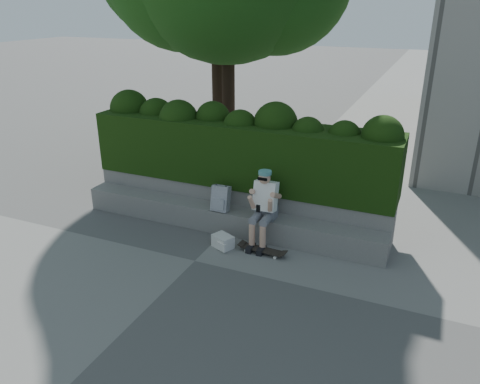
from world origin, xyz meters
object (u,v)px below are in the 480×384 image
at_px(backpack_ground, 223,241).
at_px(skateboard, 262,250).
at_px(backpack_plaid, 221,198).
at_px(person, 264,205).

bearing_deg(backpack_ground, skateboard, 30.00).
relative_size(skateboard, backpack_ground, 2.21).
distance_m(backpack_plaid, backpack_ground, 0.83).
height_order(person, backpack_plaid, person).
relative_size(backpack_plaid, backpack_ground, 1.34).
height_order(skateboard, backpack_plaid, backpack_plaid).
bearing_deg(person, skateboard, -72.11).
bearing_deg(backpack_plaid, backpack_ground, -60.64).
relative_size(person, skateboard, 1.75).
bearing_deg(backpack_ground, person, 60.73).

